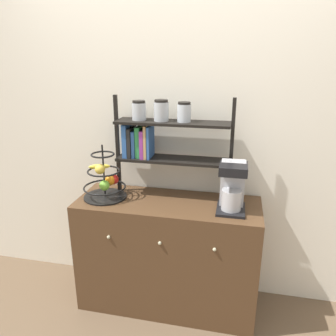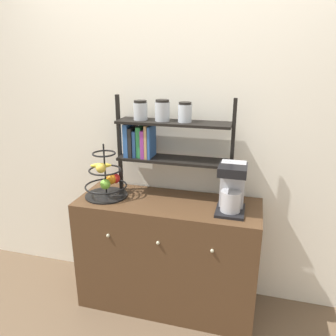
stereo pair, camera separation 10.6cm
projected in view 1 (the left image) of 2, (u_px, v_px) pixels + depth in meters
ground_plane at (161, 323)px, 2.33m from camera, size 12.00×12.00×0.00m
wall_back at (176, 129)px, 2.39m from camera, size 7.00×0.05×2.60m
sideboard at (168, 254)px, 2.41m from camera, size 1.28×0.49×0.84m
coffee_maker at (232, 186)px, 2.12m from camera, size 0.18×0.23×0.32m
fruit_stand at (105, 181)px, 2.31m from camera, size 0.31×0.31×0.39m
shelf_hutch at (157, 135)px, 2.27m from camera, size 0.83×0.20×0.71m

